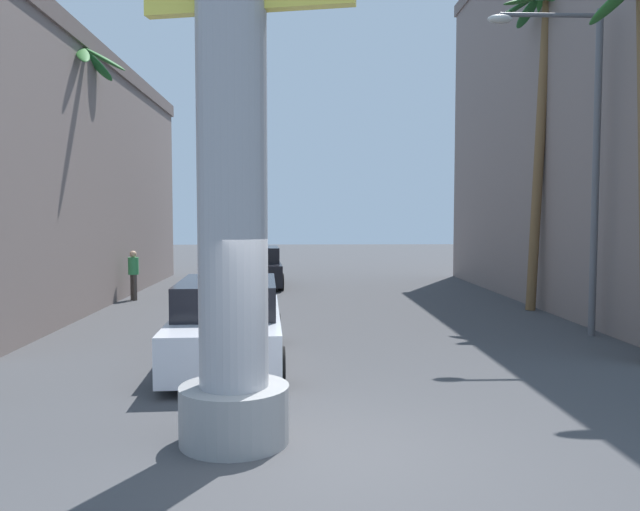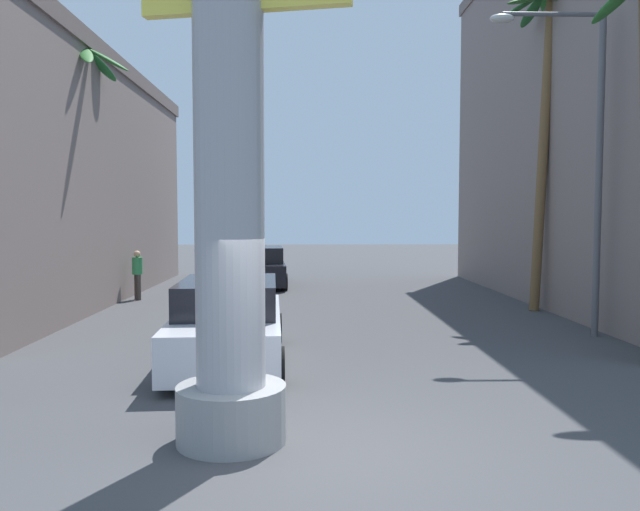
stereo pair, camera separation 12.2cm
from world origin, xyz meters
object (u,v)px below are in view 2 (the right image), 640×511
at_px(neon_sign_pole, 229,61).
at_px(street_lamp, 582,140).
at_px(palm_tree_mid_left, 79,153).
at_px(pedestrian_far_left, 137,271).
at_px(car_far, 261,268).
at_px(palm_tree_mid_right, 542,105).
at_px(car_lead, 229,323).

relative_size(neon_sign_pole, street_lamp, 1.41).
height_order(palm_tree_mid_left, pedestrian_far_left, palm_tree_mid_left).
bearing_deg(car_far, pedestrian_far_left, -133.72).
relative_size(car_far, palm_tree_mid_right, 0.51).
bearing_deg(palm_tree_mid_right, palm_tree_mid_left, -178.23).
relative_size(car_lead, palm_tree_mid_right, 0.55).
bearing_deg(neon_sign_pole, street_lamp, 42.29).
height_order(car_lead, car_far, same).
bearing_deg(car_lead, neon_sign_pole, -82.71).
height_order(neon_sign_pole, pedestrian_far_left, neon_sign_pole).
height_order(neon_sign_pole, car_far, neon_sign_pole).
bearing_deg(pedestrian_far_left, palm_tree_mid_left, -104.81).
distance_m(car_far, palm_tree_mid_left, 9.16).
relative_size(neon_sign_pole, car_far, 2.26).
distance_m(car_lead, car_far, 12.91).
bearing_deg(palm_tree_mid_left, car_lead, -50.80).
xyz_separation_m(neon_sign_pole, palm_tree_mid_left, (-5.40, 10.20, -0.07)).
distance_m(neon_sign_pole, palm_tree_mid_right, 13.25).
height_order(street_lamp, palm_tree_mid_right, palm_tree_mid_right).
height_order(street_lamp, pedestrian_far_left, street_lamp).
xyz_separation_m(street_lamp, car_far, (-8.01, 10.60, -3.75)).
relative_size(palm_tree_mid_right, pedestrian_far_left, 5.62).
relative_size(car_lead, pedestrian_far_left, 3.11).
bearing_deg(neon_sign_pole, car_lead, 97.29).
relative_size(neon_sign_pole, palm_tree_mid_left, 1.40).
bearing_deg(palm_tree_mid_left, car_far, 56.49).
bearing_deg(car_far, palm_tree_mid_left, -123.51).
distance_m(neon_sign_pole, car_lead, 5.77).
relative_size(street_lamp, palm_tree_mid_left, 0.99).
bearing_deg(street_lamp, pedestrian_far_left, 150.83).
distance_m(car_far, pedestrian_far_left, 5.53).
bearing_deg(palm_tree_mid_left, palm_tree_mid_right, 1.77).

